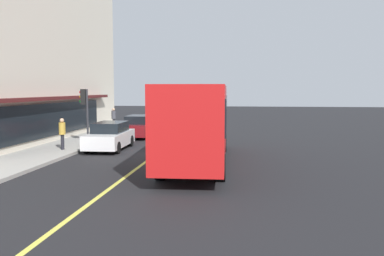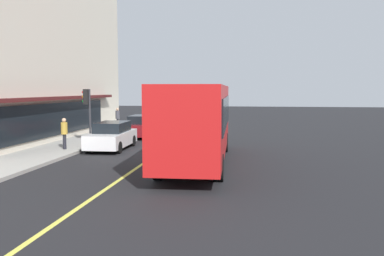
# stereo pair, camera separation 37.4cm
# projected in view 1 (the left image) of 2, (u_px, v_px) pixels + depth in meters

# --- Properties ---
(ground) EXTENTS (120.00, 120.00, 0.00)m
(ground) POSITION_uv_depth(u_px,v_px,m) (156.00, 154.00, 20.94)
(ground) COLOR black
(sidewalk) EXTENTS (80.00, 3.09, 0.15)m
(sidewalk) POSITION_uv_depth(u_px,v_px,m) (52.00, 151.00, 21.63)
(sidewalk) COLOR #9E9B93
(sidewalk) RESTS_ON ground
(lane_centre_stripe) EXTENTS (36.00, 0.16, 0.01)m
(lane_centre_stripe) POSITION_uv_depth(u_px,v_px,m) (156.00, 154.00, 20.94)
(lane_centre_stripe) COLOR #D8D14C
(lane_centre_stripe) RESTS_ON ground
(bus) EXTENTS (11.21, 2.92, 3.50)m
(bus) POSITION_uv_depth(u_px,v_px,m) (198.00, 119.00, 18.27)
(bus) COLOR red
(bus) RESTS_ON ground
(traffic_light) EXTENTS (0.30, 0.52, 3.20)m
(traffic_light) POSITION_uv_depth(u_px,v_px,m) (85.00, 103.00, 23.92)
(traffic_light) COLOR #2D2D33
(traffic_light) RESTS_ON sidewalk
(car_maroon) EXTENTS (4.35, 1.96, 1.52)m
(car_maroon) POSITION_uv_depth(u_px,v_px,m) (139.00, 127.00, 28.38)
(car_maroon) COLOR maroon
(car_maroon) RESTS_ON ground
(car_white) EXTENTS (4.35, 1.97, 1.52)m
(car_white) POSITION_uv_depth(u_px,v_px,m) (110.00, 136.00, 22.53)
(car_white) COLOR white
(car_white) RESTS_ON ground
(pedestrian_mid_block) EXTENTS (0.34, 0.34, 1.69)m
(pedestrian_mid_block) POSITION_uv_depth(u_px,v_px,m) (114.00, 116.00, 32.77)
(pedestrian_mid_block) COLOR black
(pedestrian_mid_block) RESTS_ON sidewalk
(pedestrian_waiting) EXTENTS (0.34, 0.34, 1.66)m
(pedestrian_waiting) POSITION_uv_depth(u_px,v_px,m) (62.00, 131.00, 21.49)
(pedestrian_waiting) COLOR black
(pedestrian_waiting) RESTS_ON sidewalk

